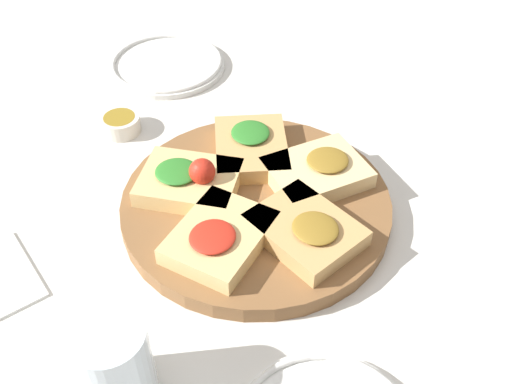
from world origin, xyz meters
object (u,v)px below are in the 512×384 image
plate_left (167,64)px  dipping_bowl (120,123)px  water_glass (115,364)px  serving_board (256,205)px

plate_left → dipping_bowl: dipping_bowl is taller
water_glass → dipping_bowl: 0.46m
serving_board → water_glass: water_glass is taller
plate_left → dipping_bowl: size_ratio=3.31×
dipping_bowl → serving_board: bearing=20.4°
water_glass → plate_left: bearing=152.8°
serving_board → water_glass: (0.17, -0.25, 0.04)m
plate_left → water_glass: 0.64m
plate_left → dipping_bowl: bearing=-44.8°
water_glass → dipping_bowl: bearing=160.2°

